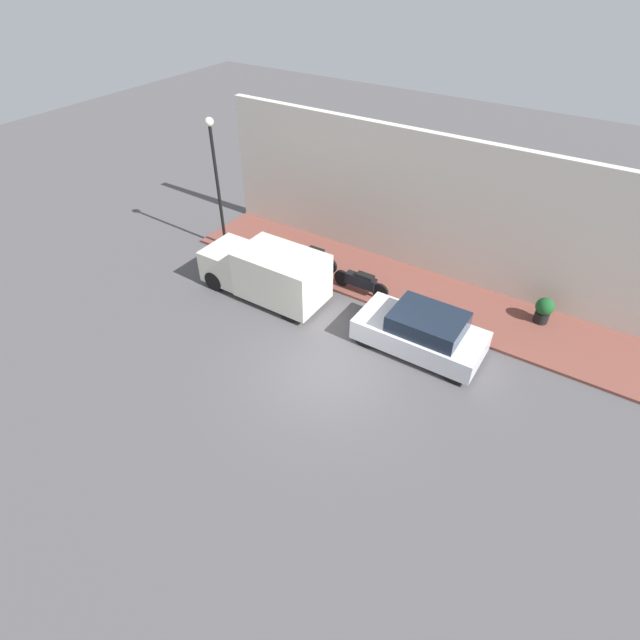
{
  "coord_description": "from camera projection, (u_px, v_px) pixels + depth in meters",
  "views": [
    {
      "loc": [
        -9.02,
        -5.51,
        10.39
      ],
      "look_at": [
        1.22,
        1.09,
        0.6
      ],
      "focal_mm": 28.0,
      "sensor_mm": 36.0,
      "label": 1
    }
  ],
  "objects": [
    {
      "name": "sidewalk",
      "position": [
        402.0,
        287.0,
        17.98
      ],
      "size": [
        2.96,
        16.85,
        0.1
      ],
      "color": "brown",
      "rests_on": "ground_plane"
    },
    {
      "name": "streetlamp",
      "position": [
        216.0,
        169.0,
        18.28
      ],
      "size": [
        0.32,
        0.32,
        5.01
      ],
      "color": "black",
      "rests_on": "sidewalk"
    },
    {
      "name": "parked_car",
      "position": [
        421.0,
        332.0,
        15.08
      ],
      "size": [
        1.83,
        3.87,
        1.39
      ],
      "color": "silver",
      "rests_on": "ground_plane"
    },
    {
      "name": "scooter_silver",
      "position": [
        313.0,
        257.0,
        18.64
      ],
      "size": [
        0.3,
        2.11,
        0.85
      ],
      "color": "#B7B7BF",
      "rests_on": "sidewalk"
    },
    {
      "name": "building_facade",
      "position": [
        429.0,
        207.0,
        17.48
      ],
      "size": [
        0.3,
        16.85,
        5.09
      ],
      "color": "silver",
      "rests_on": "ground_plane"
    },
    {
      "name": "motorcycle_black",
      "position": [
        361.0,
        282.0,
        17.42
      ],
      "size": [
        0.3,
        2.14,
        0.77
      ],
      "color": "black",
      "rests_on": "sidewalk"
    },
    {
      "name": "delivery_van",
      "position": [
        266.0,
        271.0,
        17.17
      ],
      "size": [
        1.82,
        4.53,
        1.85
      ],
      "color": "silver",
      "rests_on": "ground_plane"
    },
    {
      "name": "potted_plant",
      "position": [
        544.0,
        309.0,
        16.08
      ],
      "size": [
        0.58,
        0.58,
        0.9
      ],
      "color": "black",
      "rests_on": "sidewalk"
    },
    {
      "name": "ground_plane",
      "position": [
        329.0,
        370.0,
        14.75
      ],
      "size": [
        60.0,
        60.0,
        0.0
      ],
      "primitive_type": "plane",
      "color": "#514F51"
    }
  ]
}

